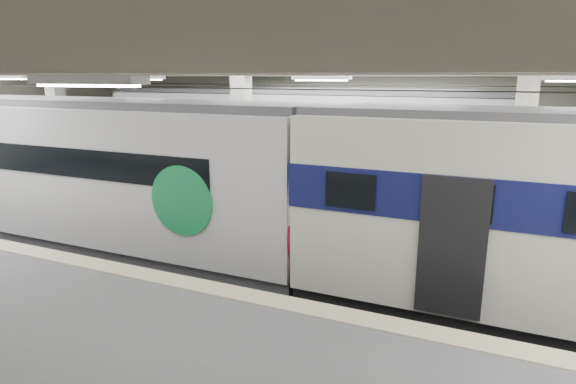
% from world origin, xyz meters
% --- Properties ---
extents(station_hall, '(36.00, 24.00, 5.75)m').
position_xyz_m(station_hall, '(0.00, -1.74, 3.24)').
color(station_hall, black).
rests_on(station_hall, ground).
extents(modern_emu, '(13.50, 2.79, 4.37)m').
position_xyz_m(modern_emu, '(-4.42, -0.00, 2.15)').
color(modern_emu, silver).
rests_on(modern_emu, ground).
extents(far_train, '(14.45, 3.38, 4.57)m').
position_xyz_m(far_train, '(-2.21, 5.50, 2.36)').
color(far_train, silver).
rests_on(far_train, ground).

